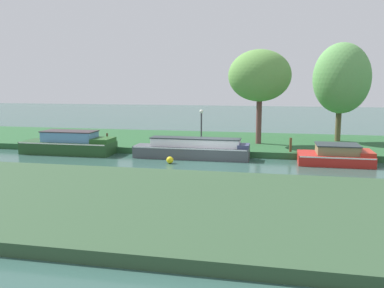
# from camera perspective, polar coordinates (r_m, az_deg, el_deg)

# --- Properties ---
(ground_plane) EXTENTS (120.00, 120.00, 0.00)m
(ground_plane) POSITION_cam_1_polar(r_m,az_deg,el_deg) (23.87, 2.76, -2.66)
(ground_plane) COLOR #30544B
(riverbank_far) EXTENTS (72.00, 10.00, 0.40)m
(riverbank_far) POSITION_cam_1_polar(r_m,az_deg,el_deg) (30.67, 4.82, 0.21)
(riverbank_far) COLOR #27572F
(riverbank_far) RESTS_ON ground_plane
(riverbank_near) EXTENTS (72.00, 10.00, 0.40)m
(riverbank_near) POSITION_cam_1_polar(r_m,az_deg,el_deg) (15.26, -2.64, -8.40)
(riverbank_near) COLOR #314E32
(riverbank_near) RESTS_ON ground_plane
(slate_barge) EXTENTS (7.17, 1.46, 1.30)m
(slate_barge) POSITION_cam_1_polar(r_m,az_deg,el_deg) (25.17, 0.14, -0.72)
(slate_barge) COLOR #494E54
(slate_barge) RESTS_ON ground_plane
(forest_narrowboat) EXTENTS (6.12, 1.99, 1.53)m
(forest_narrowboat) POSITION_cam_1_polar(r_m,az_deg,el_deg) (28.03, -16.73, -0.01)
(forest_narrowboat) COLOR #234722
(forest_narrowboat) RESTS_ON ground_plane
(red_cruiser) EXTENTS (4.11, 2.41, 1.16)m
(red_cruiser) POSITION_cam_1_polar(r_m,az_deg,el_deg) (24.92, 19.58, -1.55)
(red_cruiser) COLOR red
(red_cruiser) RESTS_ON ground_plane
(willow_tree_left) EXTENTS (4.24, 3.40, 6.48)m
(willow_tree_left) POSITION_cam_1_polar(r_m,az_deg,el_deg) (28.25, 9.45, 9.39)
(willow_tree_left) COLOR brown
(willow_tree_left) RESTS_ON riverbank_far
(willow_tree_centre) EXTENTS (3.99, 3.46, 7.06)m
(willow_tree_centre) POSITION_cam_1_polar(r_m,az_deg,el_deg) (31.03, 20.24, 8.61)
(willow_tree_centre) COLOR brown
(willow_tree_centre) RESTS_ON riverbank_far
(lamp_post) EXTENTS (0.24, 0.24, 2.50)m
(lamp_post) POSITION_cam_1_polar(r_m,az_deg,el_deg) (26.84, 1.31, 2.93)
(lamp_post) COLOR #333338
(lamp_post) RESTS_ON riverbank_far
(mooring_post_near) EXTENTS (0.13, 0.13, 0.87)m
(mooring_post_near) POSITION_cam_1_polar(r_m,az_deg,el_deg) (28.24, -11.80, 0.63)
(mooring_post_near) COLOR brown
(mooring_post_near) RESTS_ON riverbank_far
(mooring_post_far) EXTENTS (0.16, 0.16, 0.88)m
(mooring_post_far) POSITION_cam_1_polar(r_m,az_deg,el_deg) (25.92, 13.64, -0.11)
(mooring_post_far) COLOR brown
(mooring_post_far) RESTS_ON riverbank_far
(channel_buoy) EXTENTS (0.41, 0.41, 0.41)m
(channel_buoy) POSITION_cam_1_polar(r_m,az_deg,el_deg) (23.68, -3.12, -2.26)
(channel_buoy) COLOR yellow
(channel_buoy) RESTS_ON ground_plane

